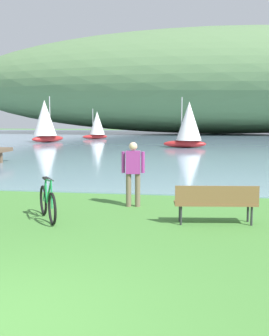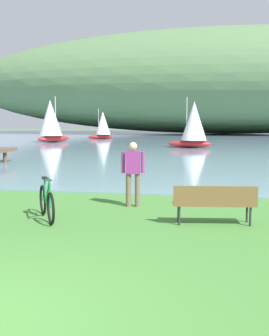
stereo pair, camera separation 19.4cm
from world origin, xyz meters
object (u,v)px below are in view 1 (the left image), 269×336
Objects in this scene: park_bench_near_camera at (216,201)px; sailboat_far_off at (188,124)px; sailboat_toward_hillside at (97,125)px; bicycle_leaning_near_bench at (48,203)px; sailboat_mid_bay at (45,121)px; person_at_shoreline at (133,170)px.

park_bench_near_camera is 25.20m from sailboat_far_off.
bicycle_leaning_near_bench is at bearing -77.35° from sailboat_toward_hillside.
sailboat_mid_bay is 1.30× the size of sailboat_toward_hillside.
park_bench_near_camera is 3.80m from bicycle_leaning_near_bench.
sailboat_mid_bay is at bearing -111.20° from sailboat_toward_hillside.
person_at_shoreline is at bearing -64.91° from sailboat_mid_bay.
sailboat_far_off is (11.26, -14.26, 0.24)m from sailboat_toward_hillside.
sailboat_far_off is (14.49, -5.95, -0.26)m from sailboat_mid_bay.
bicycle_leaning_near_bench is 25.45m from sailboat_far_off.
person_at_shoreline is 0.37× the size of sailboat_mid_bay.
park_bench_near_camera is at bearing -62.90° from sailboat_mid_bay.
sailboat_toward_hillside is (-8.88, 39.56, 1.32)m from bicycle_leaning_near_bench.
sailboat_mid_bay is 15.66m from sailboat_far_off.
sailboat_toward_hillside reaches higher than person_at_shoreline.
sailboat_mid_bay reaches higher than sailboat_toward_hillside.
sailboat_far_off is at bearing 93.22° from park_bench_near_camera.
park_bench_near_camera is at bearing -86.78° from sailboat_far_off.
bicycle_leaning_near_bench is 0.90× the size of person_at_shoreline.
person_at_shoreline reaches higher than bicycle_leaning_near_bench.
sailboat_far_off is (-1.41, 25.12, 1.44)m from park_bench_near_camera.
bicycle_leaning_near_bench is at bearing -177.35° from park_bench_near_camera.
bicycle_leaning_near_bench is 40.56m from sailboat_toward_hillside.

